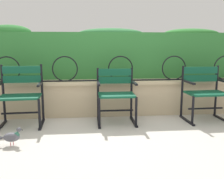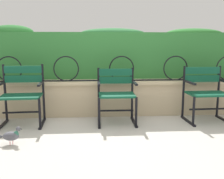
{
  "view_description": "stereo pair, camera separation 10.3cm",
  "coord_description": "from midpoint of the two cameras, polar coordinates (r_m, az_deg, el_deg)",
  "views": [
    {
      "loc": [
        -0.34,
        -3.47,
        1.17
      ],
      "look_at": [
        0.0,
        0.1,
        0.55
      ],
      "focal_mm": 40.66,
      "sensor_mm": 36.0,
      "label": 1
    },
    {
      "loc": [
        -0.23,
        -3.48,
        1.17
      ],
      "look_at": [
        0.0,
        0.1,
        0.55
      ],
      "focal_mm": 40.66,
      "sensor_mm": 36.0,
      "label": 2
    }
  ],
  "objects": [
    {
      "name": "iron_arch_fence",
      "position": [
        4.21,
        -2.85,
        4.34
      ],
      "size": [
        5.98,
        0.02,
        0.42
      ],
      "color": "black",
      "rests_on": "stone_wall"
    },
    {
      "name": "ground_plane",
      "position": [
        3.68,
        0.92,
        -8.75
      ],
      "size": [
        60.0,
        60.0,
        0.0
      ],
      "primitive_type": "plane",
      "color": "#BCB7AD"
    },
    {
      "name": "stone_wall",
      "position": [
        4.36,
        0.09,
        -1.74
      ],
      "size": [
        6.5,
        0.41,
        0.59
      ],
      "color": "tan",
      "rests_on": "ground"
    },
    {
      "name": "park_chair_centre",
      "position": [
        3.89,
        1.74,
        -0.81
      ],
      "size": [
        0.58,
        0.52,
        0.83
      ],
      "color": "#0F4C33",
      "rests_on": "ground"
    },
    {
      "name": "pigeon_far_side",
      "position": [
        3.28,
        -21.02,
        -9.67
      ],
      "size": [
        0.29,
        0.11,
        0.22
      ],
      "color": "#5B5B66",
      "rests_on": "ground"
    },
    {
      "name": "park_chair_right",
      "position": [
        4.26,
        20.98,
        -0.4
      ],
      "size": [
        0.65,
        0.54,
        0.85
      ],
      "color": "#0F4C33",
      "rests_on": "ground"
    },
    {
      "name": "park_chair_left",
      "position": [
        4.0,
        -18.89,
        -0.79
      ],
      "size": [
        0.64,
        0.55,
        0.89
      ],
      "color": "#0F4C33",
      "rests_on": "ground"
    },
    {
      "name": "hedge_row",
      "position": [
        4.7,
        -0.35,
        8.12
      ],
      "size": [
        6.37,
        0.51,
        0.95
      ],
      "color": "#2D7033",
      "rests_on": "stone_wall"
    }
  ]
}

